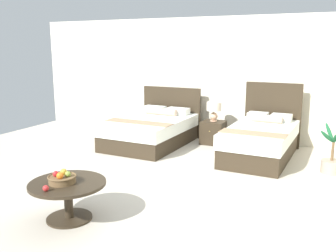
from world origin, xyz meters
TOP-DOWN VIEW (x-y plane):
  - ground_plane at (0.00, 0.00)m, footprint 9.61×9.94m
  - wall_back at (0.00, 3.17)m, footprint 9.61×0.12m
  - bed_near_window at (-1.15, 1.93)m, footprint 1.47×2.11m
  - bed_near_corner at (1.15, 1.93)m, footprint 1.18×2.08m
  - nightstand at (0.02, 2.54)m, footprint 0.47×0.48m
  - table_lamp at (0.02, 2.56)m, footprint 0.31×0.31m
  - coffee_table at (-0.41, -1.64)m, footprint 0.91×0.91m
  - fruit_bowl at (-0.45, -1.68)m, footprint 0.33×0.33m
  - loose_apple at (-0.44, -1.96)m, footprint 0.07×0.07m
  - potted_palm at (2.38, 1.53)m, footprint 0.49×0.48m

SIDE VIEW (x-z plane):
  - ground_plane at x=0.00m, z-range -0.02..0.00m
  - potted_palm at x=2.38m, z-range -0.20..0.63m
  - nightstand at x=0.02m, z-range 0.00..0.49m
  - bed_near_window at x=-1.15m, z-range -0.25..0.88m
  - bed_near_corner at x=1.15m, z-range -0.32..1.00m
  - coffee_table at x=-0.41m, z-range 0.11..0.58m
  - loose_apple at x=-0.44m, z-range 0.47..0.54m
  - fruit_bowl at x=-0.45m, z-range 0.45..0.60m
  - table_lamp at x=0.02m, z-range 0.55..0.96m
  - wall_back at x=0.00m, z-range 0.00..2.68m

